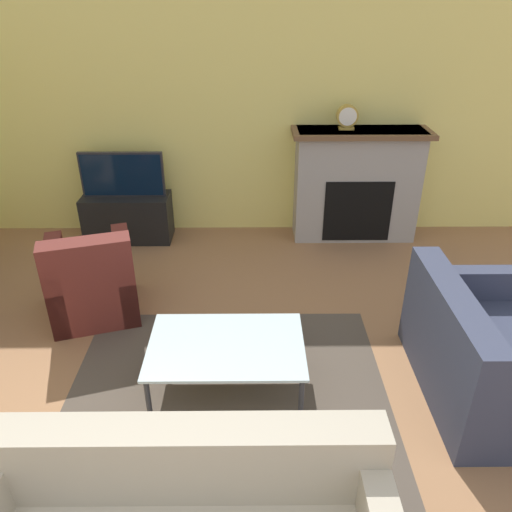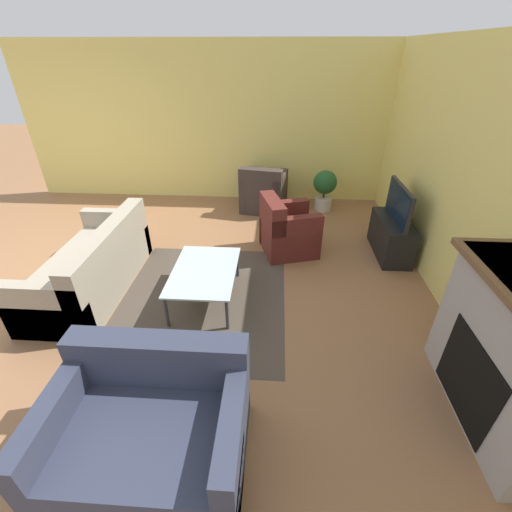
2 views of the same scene
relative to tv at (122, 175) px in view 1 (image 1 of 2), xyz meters
name	(u,v)px [view 1 (image 1 of 2)]	position (x,y,z in m)	size (l,w,h in m)	color
wall_back	(205,112)	(0.89, 0.31, 0.58)	(8.85, 0.06, 2.70)	#EADB72
area_rug	(228,392)	(1.21, -2.47, -0.76)	(2.26, 1.92, 0.00)	#4C4238
fireplace	(356,183)	(2.54, 0.07, -0.13)	(1.45, 0.48, 1.22)	#9E9993
tv_stand	(128,218)	(0.00, 0.00, -0.51)	(0.95, 0.40, 0.52)	black
tv	(122,175)	(0.00, 0.00, 0.00)	(0.89, 0.06, 0.49)	#232328
couch_loveseat	(489,358)	(3.02, -2.45, -0.48)	(0.95, 1.30, 0.82)	#33384C
armchair_accent	(93,283)	(0.02, -1.47, -0.46)	(0.87, 0.88, 0.82)	#5B231E
coffee_table	(226,348)	(1.21, -2.43, -0.40)	(1.06, 0.72, 0.40)	#333338
mantel_clock	(347,117)	(2.38, 0.07, 0.59)	(0.22, 0.07, 0.25)	#B79338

